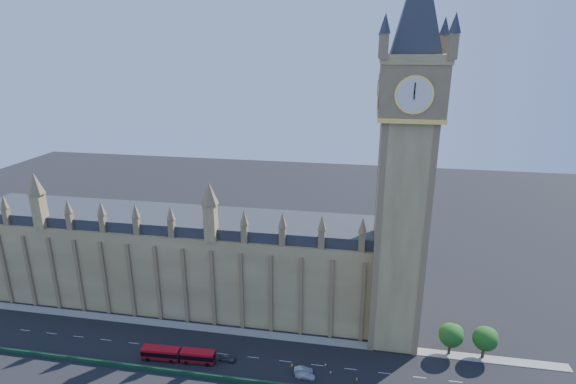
% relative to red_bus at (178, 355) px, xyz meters
% --- Properties ---
extents(ground, '(400.00, 400.00, 0.00)m').
position_rel_red_bus_xyz_m(ground, '(13.80, 4.25, -1.63)').
color(ground, black).
rests_on(ground, ground).
extents(palace_westminster, '(120.00, 20.00, 28.00)m').
position_rel_red_bus_xyz_m(palace_westminster, '(-11.20, 26.25, 12.23)').
color(palace_westminster, olive).
rests_on(palace_westminster, ground).
extents(elizabeth_tower, '(20.59, 20.59, 105.00)m').
position_rel_red_bus_xyz_m(elizabeth_tower, '(51.80, 18.24, 52.92)').
color(elizabeth_tower, olive).
rests_on(elizabeth_tower, ground).
extents(bridge_parapet, '(160.00, 0.60, 1.20)m').
position_rel_red_bus_xyz_m(bridge_parapet, '(13.80, -4.75, -1.03)').
color(bridge_parapet, '#1E4C2D').
rests_on(bridge_parapet, ground).
extents(kerb_north, '(160.00, 3.00, 0.16)m').
position_rel_red_bus_xyz_m(kerb_north, '(13.80, 13.75, -1.55)').
color(kerb_north, gray).
rests_on(kerb_north, ground).
extents(tree_east_near, '(6.00, 6.00, 8.50)m').
position_rel_red_bus_xyz_m(tree_east_near, '(66.02, 14.33, 4.01)').
color(tree_east_near, '#382619').
rests_on(tree_east_near, ground).
extents(tree_east_far, '(6.00, 6.00, 8.50)m').
position_rel_red_bus_xyz_m(tree_east_far, '(74.02, 14.33, 4.01)').
color(tree_east_far, '#382619').
rests_on(tree_east_far, ground).
extents(red_bus, '(18.37, 3.71, 3.10)m').
position_rel_red_bus_xyz_m(red_bus, '(0.00, 0.00, 0.00)').
color(red_bus, '#B60C17').
rests_on(red_bus, ground).
extents(car_grey, '(4.33, 1.99, 1.44)m').
position_rel_red_bus_xyz_m(car_grey, '(11.80, 2.01, -0.92)').
color(car_grey, '#42454A').
rests_on(car_grey, ground).
extents(car_silver, '(4.47, 1.84, 1.44)m').
position_rel_red_bus_xyz_m(car_silver, '(30.82, 1.01, -0.91)').
color(car_silver, '#95989C').
rests_on(car_silver, ground).
extents(car_white, '(4.82, 2.25, 1.36)m').
position_rel_red_bus_xyz_m(car_white, '(31.51, -0.70, -0.95)').
color(car_white, silver).
rests_on(car_white, ground).
extents(cone_a, '(0.46, 0.46, 0.65)m').
position_rel_red_bus_xyz_m(cone_a, '(43.36, 0.75, -1.31)').
color(cone_a, black).
rests_on(cone_a, ground).
extents(cone_b, '(0.55, 0.55, 0.77)m').
position_rel_red_bus_xyz_m(cone_b, '(35.75, 4.17, -1.25)').
color(cone_b, black).
rests_on(cone_b, ground).
extents(cone_c, '(0.65, 0.65, 0.80)m').
position_rel_red_bus_xyz_m(cone_c, '(27.80, 2.71, -1.24)').
color(cone_c, black).
rests_on(cone_c, ground).
extents(cone_d, '(0.61, 0.61, 0.77)m').
position_rel_red_bus_xyz_m(cone_d, '(37.22, 1.78, -1.26)').
color(cone_d, black).
rests_on(cone_d, ground).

